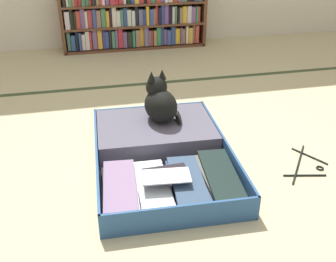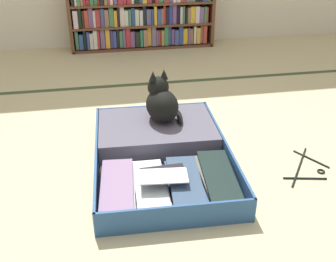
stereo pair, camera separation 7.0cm
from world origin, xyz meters
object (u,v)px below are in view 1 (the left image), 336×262
open_suitcase (161,150)px  clothes_hanger (305,165)px  bookshelf (133,15)px  black_cat (160,102)px

open_suitcase → clothes_hanger: 0.78m
open_suitcase → clothes_hanger: (0.74, -0.23, -0.05)m
bookshelf → clothes_hanger: size_ratio=4.19×
bookshelf → black_cat: size_ratio=4.76×
bookshelf → black_cat: (-0.11, -1.83, -0.09)m
bookshelf → open_suitcase: size_ratio=1.36×
open_suitcase → clothes_hanger: bearing=-17.5°
bookshelf → black_cat: 1.83m
black_cat → bookshelf: bearing=86.5°
black_cat → clothes_hanger: size_ratio=0.88×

